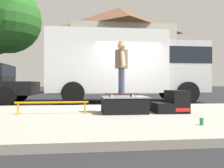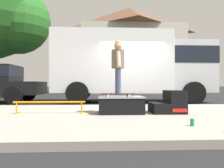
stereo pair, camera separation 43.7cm
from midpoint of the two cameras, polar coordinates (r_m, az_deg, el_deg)
ground_plane at (r=8.50m, az=3.86°, el=-5.45°), size 140.00×140.00×0.00m
sidewalk_slab at (r=5.59m, az=9.64°, el=-7.67°), size 50.00×5.00×0.12m
skate_box at (r=5.61m, az=0.68°, el=-4.87°), size 1.05×0.79×0.39m
kicker_ramp at (r=5.88m, az=12.15°, el=-4.55°), size 0.77×0.74×0.53m
grind_rail at (r=5.71m, az=-16.39°, el=-4.73°), size 1.67×0.28×0.28m
skateboard at (r=5.55m, az=0.04°, el=-2.45°), size 0.79×0.25×0.07m
skater_kid at (r=5.57m, az=0.04°, el=5.24°), size 0.30×0.64×1.25m
soda_can_b at (r=4.19m, az=17.99°, el=-8.56°), size 0.07×0.07×0.13m
box_truck at (r=10.70m, az=2.55°, el=4.79°), size 6.91×2.63×3.05m
house_behind at (r=23.63m, az=1.10°, el=8.36°), size 9.54×8.22×8.40m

